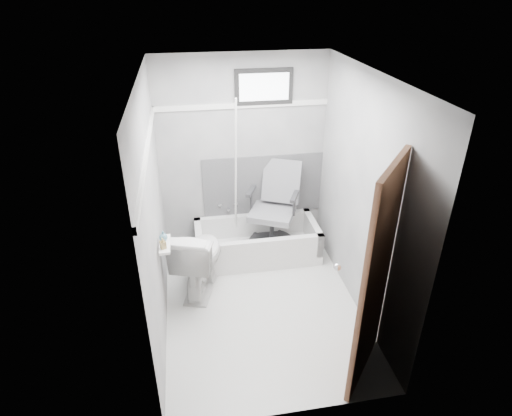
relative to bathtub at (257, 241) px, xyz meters
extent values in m
plane|color=white|center=(-0.11, -0.93, -0.21)|extent=(2.60, 2.60, 0.00)
plane|color=silver|center=(-0.11, -0.93, 2.19)|extent=(2.60, 2.60, 0.00)
cube|color=slate|center=(-0.11, 0.37, 0.99)|extent=(2.00, 0.02, 2.40)
cube|color=slate|center=(-0.11, -2.23, 0.99)|extent=(2.00, 0.02, 2.40)
cube|color=slate|center=(-1.11, -0.93, 0.99)|extent=(0.02, 2.60, 2.40)
cube|color=slate|center=(0.89, -0.93, 0.99)|extent=(0.02, 2.60, 2.40)
imported|color=white|center=(-0.73, -0.52, 0.19)|extent=(0.69, 0.92, 0.81)
cube|color=#4C4C4F|center=(0.14, 0.36, 0.59)|extent=(1.50, 0.02, 0.78)
cube|color=white|center=(-0.11, 0.36, 1.61)|extent=(2.00, 0.02, 0.06)
cube|color=white|center=(-1.10, -0.93, 1.61)|extent=(0.02, 2.60, 0.06)
cylinder|color=white|center=(-0.23, 0.13, 0.84)|extent=(0.02, 0.39, 1.92)
cube|color=white|center=(-1.04, -0.96, 0.69)|extent=(0.10, 0.32, 0.02)
imported|color=#9F884F|center=(-1.05, -1.04, 0.76)|extent=(0.07, 0.07, 0.11)
imported|color=teal|center=(-1.05, -0.90, 0.75)|extent=(0.10, 0.10, 0.10)
camera|label=1|loc=(-0.77, -4.40, 2.89)|focal=30.00mm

